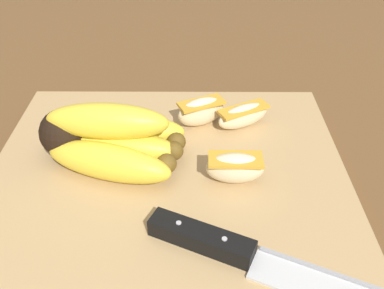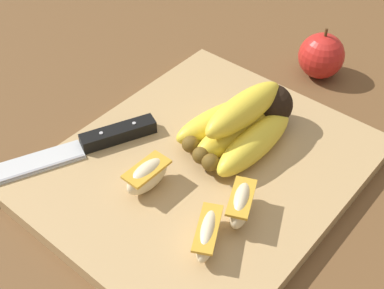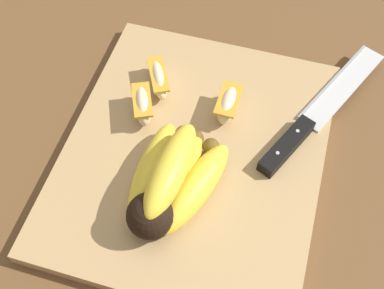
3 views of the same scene
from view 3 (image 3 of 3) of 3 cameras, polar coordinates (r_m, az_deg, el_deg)
The scene contains 7 objects.
ground_plane at distance 0.67m, azimuth 0.22°, elevation -1.62°, with size 6.00×6.00×0.00m, color brown.
cutting_board at distance 0.67m, azimuth 0.44°, elevation -1.00°, with size 0.40×0.34×0.02m, color tan.
banana_bunch at distance 0.60m, azimuth -2.47°, elevation -4.22°, with size 0.17×0.12×0.08m.
chefs_knife at distance 0.69m, azimuth 12.98°, elevation 2.32°, with size 0.27×0.14×0.02m.
apple_wedge_near at distance 0.68m, azimuth 4.17°, elevation 4.62°, with size 0.06×0.03×0.04m.
apple_wedge_middle at distance 0.68m, azimuth -5.66°, elevation 4.50°, with size 0.07×0.05×0.04m.
apple_wedge_far at distance 0.71m, azimuth -3.85°, elevation 7.53°, with size 0.07×0.05×0.03m.
Camera 3 is at (0.34, 0.10, 0.57)m, focal length 46.62 mm.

